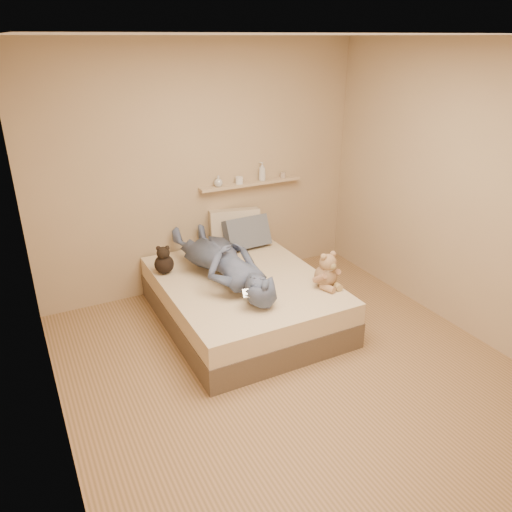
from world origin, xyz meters
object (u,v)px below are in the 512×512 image
game_console (253,293)px  bed (243,299)px  pillow_cream (235,227)px  wall_shelf (251,183)px  teddy_bear (327,273)px  person (223,261)px  dark_plush (164,261)px  pillow_grey (247,233)px

game_console → bed: bearing=72.9°
pillow_cream → wall_shelf: size_ratio=0.46×
wall_shelf → teddy_bear: bearing=-87.2°
person → wall_shelf: bearing=-135.9°
pillow_cream → wall_shelf: wall_shelf is taller
dark_plush → pillow_cream: pillow_cream is taller
game_console → teddy_bear: 0.80m
pillow_grey → wall_shelf: size_ratio=0.42×
game_console → pillow_cream: (0.48, 1.40, 0.04)m
bed → teddy_bear: 0.88m
dark_plush → wall_shelf: size_ratio=0.25×
teddy_bear → pillow_cream: size_ratio=0.64×
dark_plush → pillow_cream: size_ratio=0.54×
pillow_cream → person: (-0.47, -0.74, -0.01)m
game_console → person: (0.01, 0.66, 0.03)m
game_console → pillow_grey: (0.56, 1.26, 0.01)m
pillow_grey → wall_shelf: bearing=53.3°
dark_plush → bed: bearing=-36.7°
game_console → person: person is taller
game_console → dark_plush: bearing=113.6°
dark_plush → pillow_cream: bearing=21.2°
pillow_cream → game_console: bearing=-109.1°
wall_shelf → dark_plush: bearing=-159.5°
teddy_bear → person: 0.99m
pillow_grey → person: person is taller
bed → dark_plush: bearing=143.3°
dark_plush → wall_shelf: wall_shelf is taller
teddy_bear → wall_shelf: wall_shelf is taller
game_console → pillow_cream: bearing=70.9°
teddy_bear → pillow_grey: pillow_grey is taller
game_console → teddy_bear: teddy_bear is taller
teddy_bear → wall_shelf: size_ratio=0.29×
bed → pillow_grey: bearing=60.7°
teddy_bear → pillow_cream: (-0.31, 1.34, 0.05)m
bed → teddy_bear: size_ratio=5.38×
pillow_grey → wall_shelf: wall_shelf is taller
pillow_cream → teddy_bear: bearing=-76.8°
game_console → wall_shelf: size_ratio=0.16×
bed → dark_plush: dark_plush is taller
bed → person: bearing=150.7°
dark_plush → person: person is taller
bed → game_console: 0.71m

